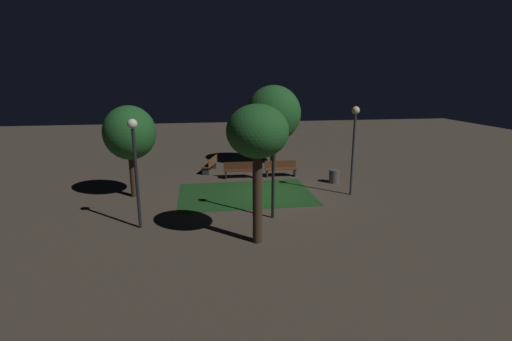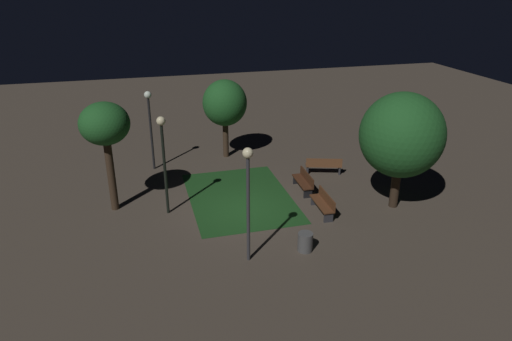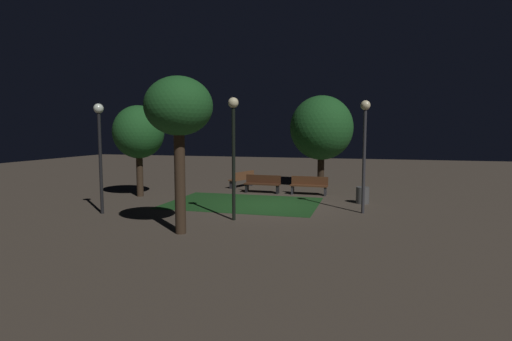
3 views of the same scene
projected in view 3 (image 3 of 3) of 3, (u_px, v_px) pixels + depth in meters
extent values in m
plane|color=#473D33|center=(270.00, 205.00, 17.01)|extent=(60.00, 60.00, 0.00)
cube|color=#194219|center=(243.00, 203.00, 17.52)|extent=(6.39, 4.49, 0.01)
cube|color=#512D19|center=(309.00, 186.00, 19.71)|extent=(1.82, 0.55, 0.06)
cube|color=#512D19|center=(310.00, 180.00, 19.89)|extent=(1.80, 0.13, 0.40)
cube|color=#2D2D33|center=(325.00, 191.00, 19.49)|extent=(0.09, 0.39, 0.42)
cube|color=#2D2D33|center=(293.00, 190.00, 19.97)|extent=(0.09, 0.39, 0.42)
cube|color=#422314|center=(262.00, 184.00, 20.33)|extent=(1.82, 0.55, 0.06)
cube|color=#422314|center=(263.00, 179.00, 20.50)|extent=(1.80, 0.13, 0.40)
cube|color=black|center=(278.00, 189.00, 20.11)|extent=(0.09, 0.39, 0.42)
cube|color=black|center=(247.00, 188.00, 20.59)|extent=(0.09, 0.39, 0.42)
cube|color=brown|center=(241.00, 179.00, 22.43)|extent=(1.00, 1.86, 0.06)
cube|color=brown|center=(244.00, 175.00, 22.30)|extent=(0.60, 1.73, 0.40)
cube|color=#2D2D33|center=(233.00, 185.00, 21.79)|extent=(0.39, 0.19, 0.42)
cube|color=#2D2D33|center=(249.00, 182.00, 23.12)|extent=(0.39, 0.19, 0.42)
cylinder|color=#38281C|center=(140.00, 171.00, 19.24)|extent=(0.31, 0.31, 2.40)
ellipsoid|color=#1E5623|center=(139.00, 132.00, 19.06)|extent=(2.37, 2.37, 2.48)
cylinder|color=#2D2116|center=(321.00, 166.00, 22.73)|extent=(0.37, 0.37, 2.31)
ellipsoid|color=#1E5623|center=(321.00, 128.00, 22.52)|extent=(3.47, 3.47, 3.55)
cylinder|color=#38281C|center=(180.00, 180.00, 12.20)|extent=(0.32, 0.32, 3.27)
ellipsoid|color=#1E5623|center=(179.00, 106.00, 11.99)|extent=(2.02, 2.02, 1.75)
cylinder|color=black|center=(234.00, 164.00, 14.00)|extent=(0.12, 0.12, 3.90)
sphere|color=#F4E5B2|center=(233.00, 103.00, 13.80)|extent=(0.36, 0.36, 0.36)
cylinder|color=black|center=(101.00, 164.00, 15.13)|extent=(0.12, 0.12, 3.77)
sphere|color=white|center=(98.00, 108.00, 14.93)|extent=(0.36, 0.36, 0.36)
cylinder|color=#333338|center=(364.00, 162.00, 15.19)|extent=(0.12, 0.12, 3.89)
sphere|color=#F4E5B2|center=(365.00, 105.00, 14.98)|extent=(0.36, 0.36, 0.36)
cylinder|color=#4C4C4C|center=(363.00, 195.00, 17.41)|extent=(0.55, 0.55, 0.71)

